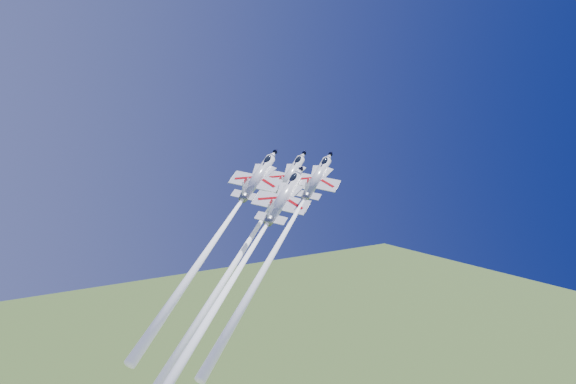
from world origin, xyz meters
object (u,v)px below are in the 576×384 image
jet_left (219,233)px  jet_slot (226,290)px  jet_lead (245,248)px  jet_right (281,240)px

jet_left → jet_slot: (-4.51, -10.73, -6.85)m
jet_slot → jet_lead: bearing=102.1°
jet_lead → jet_left: bearing=-139.9°
jet_lead → jet_slot: bearing=-77.9°
jet_right → jet_slot: jet_right is taller
jet_right → jet_slot: 13.76m
jet_lead → jet_right: size_ratio=1.14×
jet_left → jet_right: size_ratio=0.97×
jet_right → jet_left: bearing=-172.0°
jet_lead → jet_slot: (-8.85, -9.60, -3.91)m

